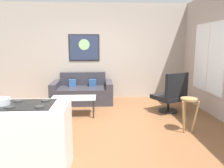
% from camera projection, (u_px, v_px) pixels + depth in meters
% --- Properties ---
extents(ground, '(6.40, 6.40, 0.04)m').
position_uv_depth(ground, '(100.00, 127.00, 4.38)').
color(ground, brown).
extents(back_wall, '(6.40, 0.05, 2.80)m').
position_uv_depth(back_wall, '(99.00, 52.00, 6.50)').
color(back_wall, '#AB9F93').
rests_on(back_wall, ground).
extents(right_wall, '(0.05, 6.40, 2.80)m').
position_uv_depth(right_wall, '(224.00, 55.00, 4.57)').
color(right_wall, '#B09E93').
rests_on(right_wall, ground).
extents(couch, '(1.68, 0.90, 0.82)m').
position_uv_depth(couch, '(82.00, 93.00, 6.14)').
color(couch, '#313036').
rests_on(couch, ground).
extents(coffee_table, '(1.01, 0.51, 0.43)m').
position_uv_depth(coffee_table, '(73.00, 99.00, 4.98)').
color(coffee_table, silver).
rests_on(coffee_table, ground).
extents(armchair, '(0.86, 0.85, 0.98)m').
position_uv_depth(armchair, '(171.00, 95.00, 5.18)').
color(armchair, black).
rests_on(armchair, ground).
extents(bar_stool, '(0.35, 0.34, 0.65)m').
position_uv_depth(bar_stool, '(188.00, 107.00, 4.03)').
color(bar_stool, '#9C7846').
rests_on(bar_stool, ground).
extents(kitchen_counter, '(1.50, 0.64, 0.92)m').
position_uv_depth(kitchen_counter, '(9.00, 140.00, 2.74)').
color(kitchen_counter, white).
rests_on(kitchen_counter, ground).
extents(wall_painting, '(0.90, 0.03, 0.77)m').
position_uv_depth(wall_painting, '(84.00, 47.00, 6.41)').
color(wall_painting, black).
extents(window, '(0.03, 1.46, 1.64)m').
position_uv_depth(window, '(208.00, 58.00, 5.17)').
color(window, silver).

